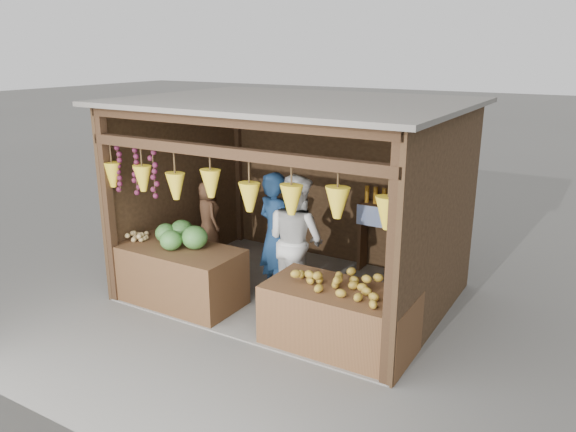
% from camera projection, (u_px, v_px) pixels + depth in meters
% --- Properties ---
extents(ground, '(80.00, 80.00, 0.00)m').
position_uv_depth(ground, '(293.00, 292.00, 7.86)').
color(ground, '#514F49').
rests_on(ground, ground).
extents(stall_structure, '(4.30, 3.30, 2.66)m').
position_uv_depth(stall_structure, '(290.00, 176.00, 7.37)').
color(stall_structure, slate).
rests_on(stall_structure, ground).
extents(back_shelf, '(1.25, 0.32, 1.32)m').
position_uv_depth(back_shelf, '(400.00, 221.00, 8.15)').
color(back_shelf, '#382314').
rests_on(back_shelf, ground).
extents(counter_left, '(1.76, 0.85, 0.77)m').
position_uv_depth(counter_left, '(178.00, 275.00, 7.47)').
color(counter_left, '#462C17').
rests_on(counter_left, ground).
extents(counter_right, '(1.67, 0.85, 0.72)m').
position_uv_depth(counter_right, '(339.00, 318.00, 6.32)').
color(counter_right, '#50311A').
rests_on(counter_right, ground).
extents(stool, '(0.35, 0.35, 0.33)m').
position_uv_depth(stool, '(210.00, 258.00, 8.69)').
color(stool, black).
rests_on(stool, ground).
extents(man_standing, '(0.75, 0.62, 1.75)m').
position_uv_depth(man_standing, '(276.00, 236.00, 7.50)').
color(man_standing, navy).
rests_on(man_standing, ground).
extents(woman_standing, '(1.01, 0.88, 1.76)m').
position_uv_depth(woman_standing, '(296.00, 240.00, 7.31)').
color(woman_standing, silver).
rests_on(woman_standing, ground).
extents(vendor_seated, '(0.61, 0.56, 1.05)m').
position_uv_depth(vendor_seated, '(208.00, 215.00, 8.50)').
color(vendor_seated, brown).
rests_on(vendor_seated, stool).
extents(melon_pile, '(1.00, 0.50, 0.32)m').
position_uv_depth(melon_pile, '(178.00, 234.00, 7.39)').
color(melon_pile, '#1B5316').
rests_on(melon_pile, counter_left).
extents(tanfruit_pile, '(0.34, 0.40, 0.13)m').
position_uv_depth(tanfruit_pile, '(140.00, 235.00, 7.65)').
color(tanfruit_pile, '#9B8747').
rests_on(tanfruit_pile, counter_left).
extents(mango_pile, '(1.40, 0.64, 0.22)m').
position_uv_depth(mango_pile, '(345.00, 282.00, 6.13)').
color(mango_pile, '#B66318').
rests_on(mango_pile, counter_right).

